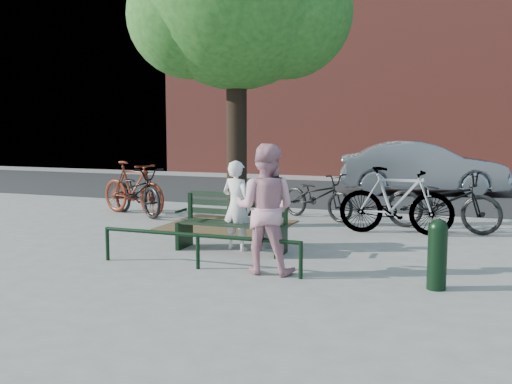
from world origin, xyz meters
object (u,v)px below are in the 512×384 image
at_px(person_right, 265,209).
at_px(parked_car, 422,168).
at_px(person_left, 237,205).
at_px(bollard, 437,252).
at_px(bicycle_c, 317,196).
at_px(park_bench, 233,221).
at_px(litter_bin, 271,220).

distance_m(person_right, parked_car, 10.22).
xyz_separation_m(person_left, parked_car, (2.21, 8.93, 0.05)).
distance_m(bollard, bicycle_c, 5.41).
bearing_deg(bollard, park_bench, 160.06).
height_order(litter_bin, bicycle_c, bicycle_c).
bearing_deg(person_left, litter_bin, -119.20).
bearing_deg(parked_car, park_bench, 153.89).
bearing_deg(person_right, bicycle_c, -87.72).
distance_m(park_bench, litter_bin, 0.70).
height_order(park_bench, bollard, park_bench).
relative_size(park_bench, litter_bin, 1.97).
height_order(park_bench, litter_bin, park_bench).
distance_m(park_bench, parked_car, 9.29).
bearing_deg(bicycle_c, litter_bin, -154.89).
xyz_separation_m(bollard, bicycle_c, (-2.71, 4.69, 0.03)).
xyz_separation_m(park_bench, person_right, (0.95, -1.13, 0.41)).
xyz_separation_m(person_right, bicycle_c, (-0.46, 4.66, -0.38)).
height_order(park_bench, bicycle_c, bicycle_c).
relative_size(person_right, bollard, 2.02).
relative_size(park_bench, bollard, 1.99).
bearing_deg(park_bench, person_left, 62.18).
height_order(park_bench, person_right, person_right).
height_order(bollard, parked_car, parked_car).
relative_size(litter_bin, parked_car, 0.19).
bearing_deg(person_right, litter_bin, -77.04).
bearing_deg(bicycle_c, park_bench, -162.37).
height_order(person_right, parked_car, person_right).
relative_size(person_left, parked_car, 0.31).
relative_size(park_bench, person_left, 1.20).
bearing_deg(park_bench, bicycle_c, 82.03).
height_order(bicycle_c, parked_car, parked_car).
distance_m(person_right, bollard, 2.29).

